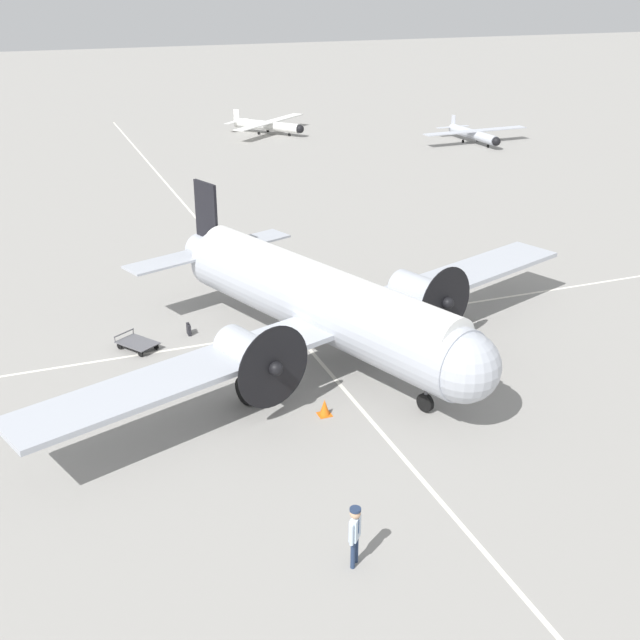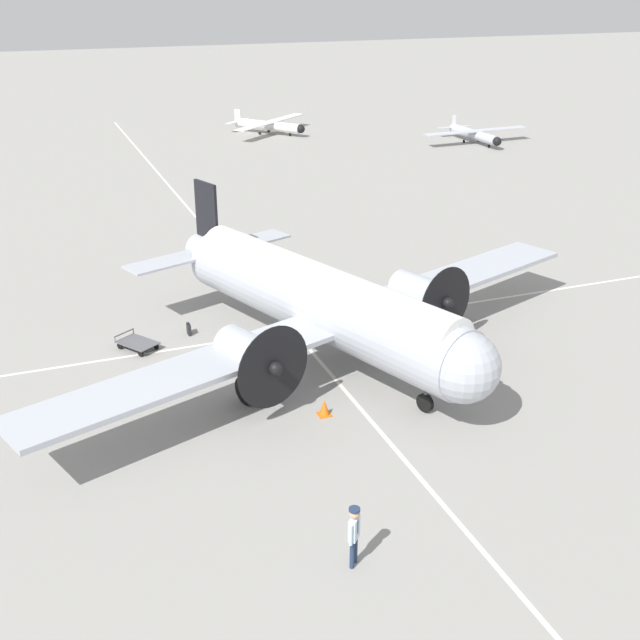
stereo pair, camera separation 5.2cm
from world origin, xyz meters
name	(u,v)px [view 1 (the left image)]	position (x,y,z in m)	size (l,w,h in m)	color
ground_plane	(320,358)	(0.00, 0.00, 0.00)	(300.00, 300.00, 0.00)	gray
apron_line_eastwest	(317,358)	(0.00, -0.12, 0.00)	(120.00, 0.16, 0.01)	silver
apron_line_northsouth	(296,330)	(-2.97, 0.00, 0.00)	(0.16, 120.00, 0.01)	silver
airliner_main	(327,304)	(0.41, 0.15, 2.55)	(17.57, 25.59, 5.88)	#ADB2BC
crew_foreground	(355,530)	(12.00, -3.65, 1.15)	(0.48, 0.45, 1.83)	navy
suitcase_near_door	(189,329)	(-4.24, -4.51, 0.25)	(0.45, 0.12, 0.53)	#232328
baggage_cart	(137,343)	(-3.55, -6.86, 0.27)	(1.98, 1.82, 0.56)	#56565B
light_aircraft_distant	(475,134)	(-36.65, 29.40, 0.84)	(7.84, 10.59, 2.03)	#B7BCC6
light_aircraft_taxiing	(269,125)	(-47.87, 13.14, 0.85)	(8.24, 9.05, 2.07)	white
traffic_cone	(325,408)	(4.36, -1.51, 0.29)	(0.47, 0.47, 0.62)	orange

